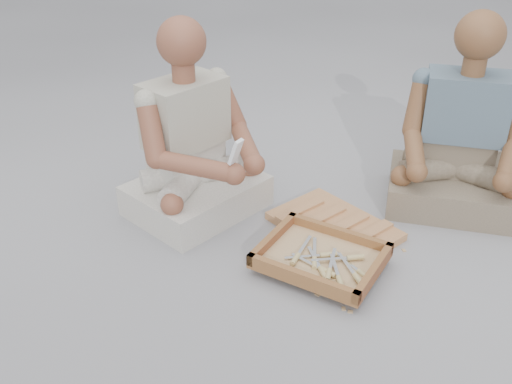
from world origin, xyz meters
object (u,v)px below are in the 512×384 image
Objects in this scene: carved_panel at (334,226)px; tool_tray at (321,257)px; craftsman at (194,151)px; companion at (459,146)px.

tool_tray is (0.09, -0.30, 0.04)m from carved_panel.
carved_panel is 0.32m from tool_tray.
carved_panel is at bearing 117.55° from craftsman.
companion is (0.36, 0.55, 0.29)m from carved_panel.
craftsman is at bearing -161.21° from carved_panel.
companion is (1.00, 0.77, -0.00)m from craftsman.
craftsman is at bearing 17.31° from companion.
companion is at bearing 72.63° from tool_tray.
carved_panel is at bearing 36.68° from companion.
craftsman is 0.99× the size of companion.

